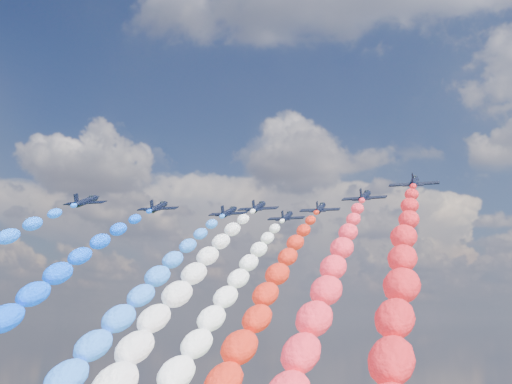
% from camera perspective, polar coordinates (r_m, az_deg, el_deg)
% --- Properties ---
extents(jet_0, '(9.49, 12.68, 6.58)m').
position_cam_1_polar(jet_0, '(150.69, -14.08, -0.75)').
color(jet_0, black).
extents(jet_1, '(9.93, 13.00, 6.58)m').
position_cam_1_polar(jet_1, '(155.40, -8.18, -1.25)').
color(jet_1, black).
extents(trail_1, '(5.65, 96.30, 53.71)m').
position_cam_1_polar(trail_1, '(109.66, -19.52, -10.43)').
color(trail_1, '#094DFF').
extents(jet_2, '(9.31, 12.55, 6.58)m').
position_cam_1_polar(jet_2, '(161.33, -2.30, -1.70)').
color(jet_2, black).
extents(trail_2, '(5.65, 96.30, 53.71)m').
position_cam_1_polar(trail_2, '(112.90, -10.60, -10.84)').
color(trail_2, '#2C74F0').
extents(jet_3, '(9.33, 12.56, 6.58)m').
position_cam_1_polar(jet_3, '(153.79, 0.22, -1.26)').
color(jet_3, black).
extents(trail_3, '(5.65, 96.30, 53.71)m').
position_cam_1_polar(trail_3, '(104.39, -7.48, -10.96)').
color(trail_3, white).
extents(jet_4, '(9.11, 12.41, 6.58)m').
position_cam_1_polar(jet_4, '(168.73, 2.60, -2.08)').
color(jet_4, black).
extents(trail_4, '(5.65, 96.30, 53.71)m').
position_cam_1_polar(trail_4, '(118.65, -3.08, -10.98)').
color(trail_4, white).
extents(jet_5, '(9.45, 12.65, 6.58)m').
position_cam_1_polar(jet_5, '(156.22, 5.43, -1.36)').
color(jet_5, black).
extents(trail_5, '(5.65, 96.30, 53.71)m').
position_cam_1_polar(trail_5, '(105.30, 0.47, -11.04)').
color(trail_5, red).
extents(jet_6, '(9.73, 12.85, 6.58)m').
position_cam_1_polar(jet_6, '(142.11, 9.13, -0.36)').
color(jet_6, black).
extents(trail_6, '(5.65, 96.30, 53.71)m').
position_cam_1_polar(trail_6, '(90.28, 5.58, -11.07)').
color(trail_6, '#FB293C').
extents(jet_7, '(9.22, 12.49, 6.58)m').
position_cam_1_polar(jet_7, '(129.06, 13.16, 0.82)').
color(jet_7, black).
extents(trail_7, '(5.65, 96.30, 53.71)m').
position_cam_1_polar(trail_7, '(76.54, 11.87, -11.00)').
color(trail_7, red).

